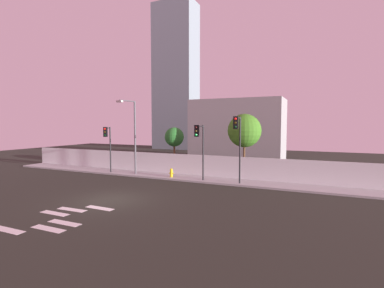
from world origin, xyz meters
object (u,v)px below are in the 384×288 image
Objects in this scene: fire_hydrant at (171,172)px; roadside_tree_leftmost at (174,137)px; traffic_light_left at (200,140)px; roadside_tree_midleft at (244,131)px; traffic_light_center at (108,139)px; street_lamp_curbside at (133,131)px; traffic_light_right at (238,135)px.

fire_hydrant is 4.57m from roadside_tree_leftmost.
roadside_tree_midleft is (2.52, 4.11, 0.68)m from traffic_light_left.
traffic_light_left is at bearing -121.50° from roadside_tree_midleft.
street_lamp_curbside reaches higher than traffic_light_center.
roadside_tree_leftmost is (4.89, 3.90, 0.14)m from traffic_light_center.
traffic_light_right is at bearing -82.38° from roadside_tree_midleft.
traffic_light_right is 0.91× the size of roadside_tree_midleft.
street_lamp_curbside is at bearing 174.73° from traffic_light_left.
fire_hydrant is (-2.98, 0.84, -2.87)m from traffic_light_left.
traffic_light_left is 0.68× the size of street_lamp_curbside.
traffic_light_right is at bearing -4.29° from street_lamp_curbside.
roadside_tree_midleft is at bearing 97.62° from traffic_light_right.
traffic_light_left is 4.23m from fire_hydrant.
street_lamp_curbside reaches higher than traffic_light_left.
traffic_light_center is 0.77× the size of roadside_tree_midleft.
street_lamp_curbside is at bearing -159.44° from roadside_tree_midleft.
roadside_tree_leftmost is (-4.41, 4.11, -0.01)m from traffic_light_left.
traffic_light_left is 4.86m from roadside_tree_midleft.
traffic_light_center is at bearing -170.55° from street_lamp_curbside.
traffic_light_right is at bearing -1.47° from traffic_light_center.
traffic_light_left is at bearing -42.93° from roadside_tree_leftmost.
traffic_light_right is (3.08, -0.12, 0.43)m from traffic_light_left.
street_lamp_curbside is 5.17m from fire_hydrant.
traffic_light_left is 3.11m from traffic_light_right.
traffic_light_right reaches higher than traffic_light_left.
roadside_tree_midleft is (5.50, 3.27, 3.55)m from fire_hydrant.
traffic_light_right is 9.88m from street_lamp_curbside.
street_lamp_curbside is (2.54, 0.42, 0.80)m from traffic_light_center.
roadside_tree_midleft is (-0.57, 4.22, 0.25)m from traffic_light_right.
roadside_tree_midleft reaches higher than roadside_tree_leftmost.
roadside_tree_leftmost is at bearing 55.97° from street_lamp_curbside.
roadside_tree_leftmost is (-1.43, 3.27, 2.86)m from fire_hydrant.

